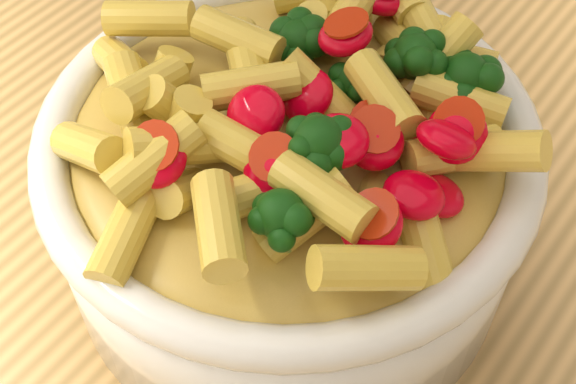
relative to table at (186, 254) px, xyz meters
The scene contains 3 objects.
table is the anchor object (origin of this frame).
serving_bowl 0.19m from the table, ahead, with size 0.25×0.25×0.11m.
pasta_salad 0.25m from the table, ahead, with size 0.20×0.20×0.05m.
Camera 1 is at (0.26, -0.22, 1.29)m, focal length 50.00 mm.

